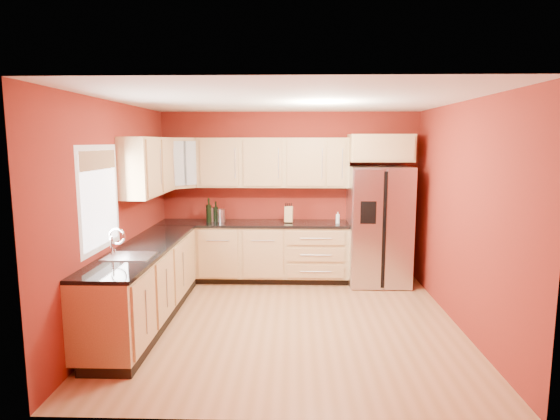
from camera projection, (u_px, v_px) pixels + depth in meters
The scene contains 23 objects.
floor at pixel (287, 322), 5.60m from camera, with size 4.00×4.00×0.00m, color #A56D40.
ceiling at pixel (288, 100), 5.22m from camera, with size 4.00×4.00×0.00m, color white.
wall_back at pixel (289, 195), 7.38m from camera, with size 4.00×0.04×2.60m, color maroon.
wall_front at pixel (284, 257), 3.43m from camera, with size 4.00×0.04×2.60m, color maroon.
wall_left at pixel (117, 214), 5.46m from camera, with size 0.04×4.00×2.60m, color maroon.
wall_right at pixel (462, 216), 5.35m from camera, with size 0.04×4.00×2.60m, color maroon.
base_cabinets_back at pixel (253, 253), 7.23m from camera, with size 2.90×0.60×0.88m, color tan.
base_cabinets_left at pixel (145, 285), 5.58m from camera, with size 0.60×2.80×0.88m, color tan.
countertop_back at pixel (253, 224), 7.15m from camera, with size 2.90×0.62×0.04m, color black.
countertop_left at pixel (145, 248), 5.51m from camera, with size 0.62×2.80×0.04m, color black.
upper_cabinets_back at pixel (273, 163), 7.15m from camera, with size 2.30×0.33×0.75m, color tan.
upper_cabinets_left at pixel (148, 166), 6.10m from camera, with size 0.33×1.35×0.75m, color tan.
corner_upper_cabinet at pixel (178, 163), 7.03m from camera, with size 0.62×0.33×0.75m, color tan.
over_fridge_cabinet at pixel (380, 148), 6.94m from camera, with size 0.92×0.60×0.40m, color tan.
refrigerator at pixel (379, 226), 7.03m from camera, with size 0.90×0.75×1.78m, color silver.
window at pixel (100, 198), 4.93m from camera, with size 0.03×0.90×1.00m, color white.
sink_faucet at pixel (129, 243), 4.99m from camera, with size 0.50×0.42×0.30m, color silver, non-canonical shape.
canister_left at pixel (210, 215), 7.21m from camera, with size 0.13×0.13×0.22m, color silver.
canister_right at pixel (221, 215), 7.17m from camera, with size 0.12×0.12×0.20m, color silver.
wine_bottle_a at pixel (216, 212), 7.17m from camera, with size 0.07×0.07×0.32m, color black, non-canonical shape.
wine_bottle_b at pixel (209, 210), 7.13m from camera, with size 0.08×0.08×0.37m, color black, non-canonical shape.
knife_block at pixel (289, 214), 7.13m from camera, with size 0.12×0.11×0.24m, color tan.
soap_dispenser at pixel (338, 218), 7.05m from camera, with size 0.06×0.06×0.17m, color white.
Camera 1 is at (0.07, -5.34, 2.14)m, focal length 30.00 mm.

